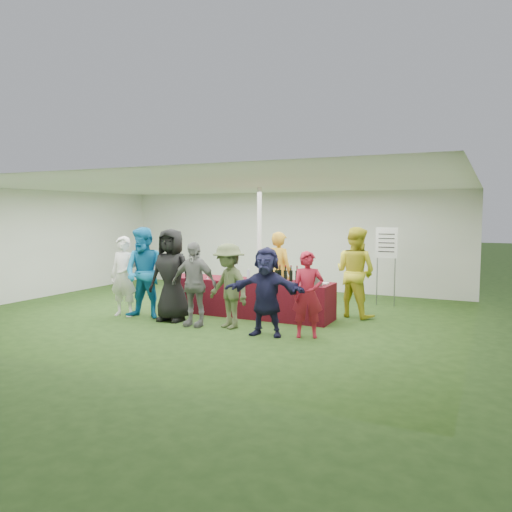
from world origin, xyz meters
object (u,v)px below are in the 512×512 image
at_px(serving_table, 247,297).
at_px(staff_back, 355,272).
at_px(staff_pourer, 279,272).
at_px(customer_0, 124,276).
at_px(customer_1, 145,273).
at_px(customer_6, 308,294).
at_px(dump_bucket, 316,281).
at_px(wine_list_sign, 386,249).
at_px(customer_5, 266,291).
at_px(customer_4, 229,286).
at_px(customer_2, 171,275).
at_px(customer_3, 194,284).

height_order(serving_table, staff_back, staff_back).
bearing_deg(staff_pourer, customer_0, 50.18).
relative_size(customer_1, customer_6, 1.24).
distance_m(dump_bucket, customer_6, 0.99).
height_order(wine_list_sign, staff_back, staff_back).
distance_m(staff_pourer, customer_5, 2.10).
bearing_deg(wine_list_sign, customer_0, -143.03).
bearing_deg(dump_bucket, serving_table, 172.00).
distance_m(staff_pourer, staff_back, 1.61).
distance_m(customer_0, customer_4, 2.47).
distance_m(wine_list_sign, customer_6, 3.63).
bearing_deg(dump_bucket, customer_6, -78.98).
height_order(customer_0, customer_2, customer_2).
relative_size(staff_back, customer_2, 1.01).
height_order(serving_table, customer_2, customer_2).
xyz_separation_m(customer_0, customer_1, (0.52, 0.03, 0.09)).
bearing_deg(customer_3, serving_table, 66.76).
distance_m(wine_list_sign, customer_5, 3.99).
xyz_separation_m(staff_back, customer_3, (-2.53, -2.13, -0.13)).
distance_m(staff_back, customer_6, 2.06).
relative_size(serving_table, dump_bucket, 14.54).
bearing_deg(staff_pourer, customer_3, 80.93).
bearing_deg(staff_back, customer_6, 101.20).
height_order(dump_bucket, customer_2, customer_2).
height_order(customer_1, customer_3, customer_1).
bearing_deg(customer_5, dump_bucket, 59.45).
bearing_deg(customer_0, customer_4, -6.45).
bearing_deg(customer_4, dump_bucket, 58.61).
xyz_separation_m(dump_bucket, staff_pourer, (-1.11, 0.84, 0.03)).
distance_m(customer_0, customer_6, 4.02).
relative_size(dump_bucket, customer_1, 0.13).
relative_size(customer_0, customer_3, 1.04).
xyz_separation_m(dump_bucket, customer_5, (-0.50, -1.17, -0.07)).
relative_size(customer_2, customer_5, 1.18).
bearing_deg(serving_table, customer_3, -110.36).
xyz_separation_m(serving_table, dump_bucket, (1.56, -0.22, 0.46)).
height_order(dump_bucket, customer_5, customer_5).
xyz_separation_m(customer_4, customer_5, (0.86, -0.21, -0.01)).
relative_size(customer_4, customer_6, 1.06).
height_order(dump_bucket, customer_4, customer_4).
distance_m(dump_bucket, wine_list_sign, 2.73).
bearing_deg(customer_6, staff_pourer, 103.46).
relative_size(serving_table, customer_5, 2.33).
relative_size(serving_table, customer_2, 1.97).
relative_size(staff_back, customer_5, 1.19).
bearing_deg(customer_6, customer_0, 157.45).
height_order(customer_0, customer_4, customer_0).
bearing_deg(customer_6, staff_back, 59.47).
distance_m(customer_2, customer_6, 2.88).
xyz_separation_m(wine_list_sign, customer_1, (-4.13, -3.47, -0.39)).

